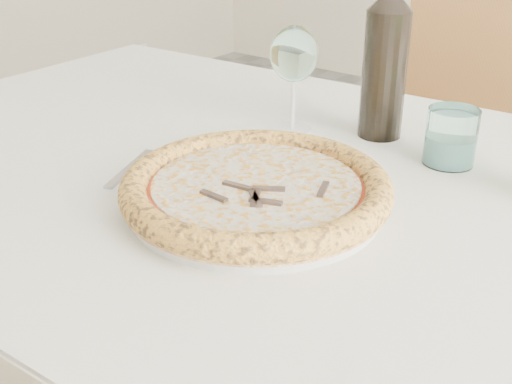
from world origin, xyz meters
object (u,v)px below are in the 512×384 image
tumbler (450,140)px  chair_far (467,160)px  pizza (256,187)px  plate (256,200)px  wine_glass (294,57)px  wine_bottle (385,62)px  dining_table (299,232)px

tumbler → chair_far: bearing=106.0°
pizza → tumbler: bearing=64.5°
plate → pizza: bearing=-163.8°
tumbler → wine_glass: bearing=-173.5°
pizza → tumbler: (0.13, 0.28, 0.01)m
plate → chair_far: bearing=91.9°
pizza → wine_bottle: size_ratio=1.20×
dining_table → pizza: bearing=-90.0°
chair_far → tumbler: (0.16, -0.56, 0.26)m
dining_table → plate: plate is taller
dining_table → wine_glass: wine_glass is taller
tumbler → pizza: bearing=-115.5°
plate → wine_bottle: wine_bottle is taller
dining_table → plate: 0.14m
chair_far → plate: (0.03, -0.84, 0.23)m
wine_glass → tumbler: bearing=6.5°
chair_far → pizza: bearing=-88.1°
dining_table → plate: (0.00, -0.10, 0.09)m
dining_table → tumbler: tumbler is taller
dining_table → pizza: size_ratio=4.69×
chair_far → pizza: 0.88m
pizza → wine_glass: 0.30m
wine_bottle → tumbler: bearing=-16.7°
chair_far → plate: 0.88m
tumbler → wine_bottle: wine_bottle is taller
dining_table → tumbler: (0.13, 0.18, 0.12)m
plate → wine_glass: bearing=116.0°
pizza → wine_glass: (-0.12, 0.25, 0.10)m
plate → pizza: 0.02m
chair_far → pizza: size_ratio=2.74×
pizza → wine_bottle: bearing=90.0°
tumbler → wine_bottle: 0.16m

